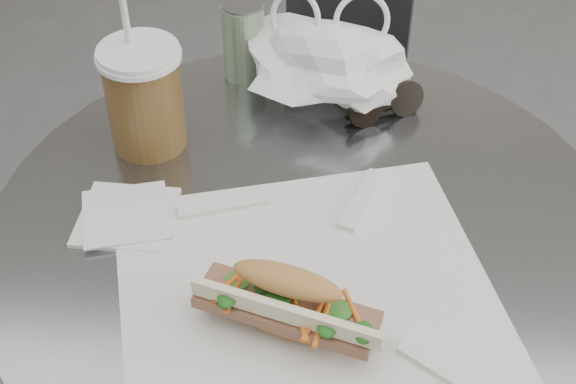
# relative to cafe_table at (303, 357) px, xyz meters

# --- Properties ---
(cafe_table) EXTENTS (0.76, 0.76, 0.74)m
(cafe_table) POSITION_rel_cafe_table_xyz_m (0.00, 0.00, 0.00)
(cafe_table) COLOR slate
(cafe_table) RESTS_ON ground
(chair_far) EXTENTS (0.35, 0.38, 0.66)m
(chair_far) POSITION_rel_cafe_table_xyz_m (0.01, 0.73, -0.17)
(chair_far) COLOR #2E2E30
(chair_far) RESTS_ON ground
(sandwich_paper) EXTENTS (0.49, 0.47, 0.00)m
(sandwich_paper) POSITION_rel_cafe_table_xyz_m (0.01, -0.12, 0.28)
(sandwich_paper) COLOR white
(sandwich_paper) RESTS_ON cafe_table
(banh_mi) EXTENTS (0.25, 0.15, 0.08)m
(banh_mi) POSITION_rel_cafe_table_xyz_m (-0.01, -0.17, 0.31)
(banh_mi) COLOR #B77245
(banh_mi) RESTS_ON sandwich_paper
(iced_coffee) EXTENTS (0.11, 0.11, 0.31)m
(iced_coffee) POSITION_rel_cafe_table_xyz_m (-0.21, 0.13, 0.35)
(iced_coffee) COLOR brown
(iced_coffee) RESTS_ON cafe_table
(sunglasses) EXTENTS (0.11, 0.07, 0.05)m
(sunglasses) POSITION_rel_cafe_table_xyz_m (0.09, 0.21, 0.29)
(sunglasses) COLOR black
(sunglasses) RESTS_ON cafe_table
(plastic_bag) EXTENTS (0.24, 0.20, 0.11)m
(plastic_bag) POSITION_rel_cafe_table_xyz_m (0.01, 0.25, 0.33)
(plastic_bag) COLOR white
(plastic_bag) RESTS_ON cafe_table
(napkin_stack) EXTENTS (0.13, 0.13, 0.01)m
(napkin_stack) POSITION_rel_cafe_table_xyz_m (-0.21, -0.02, 0.28)
(napkin_stack) COLOR white
(napkin_stack) RESTS_ON cafe_table
(drink_can) EXTENTS (0.06, 0.06, 0.12)m
(drink_can) POSITION_rel_cafe_table_xyz_m (-0.11, 0.30, 0.33)
(drink_can) COLOR #538B51
(drink_can) RESTS_ON cafe_table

